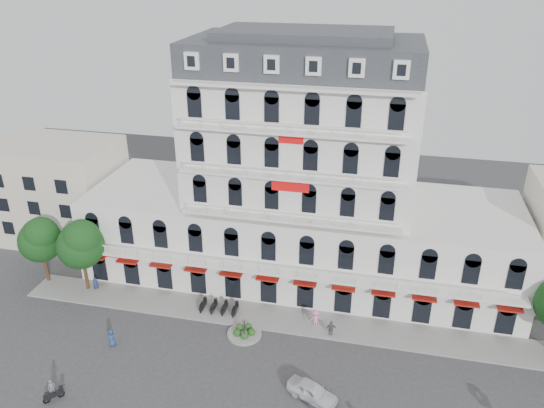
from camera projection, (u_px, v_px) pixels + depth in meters
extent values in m
plane|color=#38383A|center=(260.00, 387.00, 43.16)|extent=(120.00, 120.00, 0.00)
cube|color=gray|center=(283.00, 319.00, 51.07)|extent=(53.00, 4.00, 0.16)
cube|color=silver|center=(300.00, 235.00, 57.13)|extent=(45.00, 14.00, 9.00)
cube|color=silver|center=(302.00, 138.00, 52.46)|extent=(22.00, 12.00, 13.00)
cube|color=#2D3035|center=(305.00, 55.00, 49.06)|extent=(21.56, 11.76, 3.00)
cube|color=#2D3035|center=(305.00, 34.00, 48.25)|extent=(15.84, 8.64, 0.80)
cube|color=#9F1C13|center=(286.00, 281.00, 50.94)|extent=(40.50, 1.00, 0.15)
cube|color=red|center=(290.00, 184.00, 48.12)|extent=(3.50, 0.10, 1.40)
cube|color=beige|center=(60.00, 191.00, 64.25)|extent=(14.00, 10.00, 12.00)
cylinder|color=gray|center=(244.00, 334.00, 49.00)|extent=(3.20, 3.20, 0.24)
cylinder|color=black|center=(244.00, 327.00, 48.67)|extent=(0.08, 0.08, 1.40)
sphere|color=#214517|center=(252.00, 332.00, 48.72)|extent=(0.70, 0.70, 0.70)
sphere|color=#214517|center=(248.00, 327.00, 49.40)|extent=(0.70, 0.70, 0.70)
sphere|color=#214517|center=(240.00, 327.00, 49.34)|extent=(0.70, 0.70, 0.70)
sphere|color=#214517|center=(237.00, 333.00, 48.62)|extent=(0.70, 0.70, 0.70)
sphere|color=#214517|center=(244.00, 336.00, 48.23)|extent=(0.70, 0.70, 0.70)
cylinder|color=#382314|center=(46.00, 267.00, 56.43)|extent=(0.36, 0.36, 3.52)
sphere|color=#133D16|center=(40.00, 241.00, 55.07)|extent=(4.48, 4.48, 4.48)
sphere|color=#133D16|center=(41.00, 234.00, 54.26)|extent=(3.52, 3.52, 3.52)
sphere|color=#133D16|center=(38.00, 234.00, 55.14)|extent=(3.20, 3.20, 3.20)
cylinder|color=#382314|center=(86.00, 274.00, 54.94)|extent=(0.36, 0.36, 3.74)
sphere|color=#133D16|center=(81.00, 246.00, 53.50)|extent=(4.76, 4.76, 4.76)
sphere|color=#133D16|center=(82.00, 238.00, 52.66)|extent=(3.74, 3.74, 3.74)
sphere|color=#133D16|center=(78.00, 238.00, 53.55)|extent=(3.40, 3.40, 3.40)
imported|color=silver|center=(312.00, 391.00, 41.73)|extent=(4.52, 3.25, 1.43)
cube|color=black|center=(53.00, 394.00, 41.66)|extent=(1.25, 1.36, 0.35)
torus|color=black|center=(61.00, 394.00, 42.07)|extent=(0.49, 0.53, 0.60)
torus|color=black|center=(47.00, 400.00, 41.48)|extent=(0.49, 0.53, 0.60)
imported|color=slate|center=(52.00, 388.00, 41.38)|extent=(0.65, 0.66, 1.54)
imported|color=navy|center=(111.00, 338.00, 47.38)|extent=(0.88, 0.62, 1.69)
imported|color=#535259|center=(331.00, 329.00, 48.54)|extent=(1.05, 0.57, 1.69)
imported|color=pink|center=(315.00, 318.00, 49.78)|extent=(1.36, 1.06, 1.85)
imported|color=navy|center=(96.00, 284.00, 55.20)|extent=(0.68, 0.68, 1.58)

